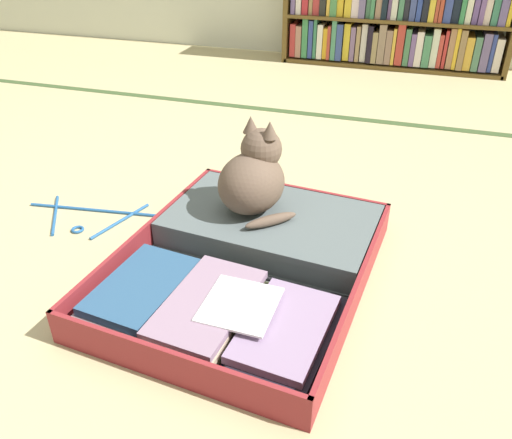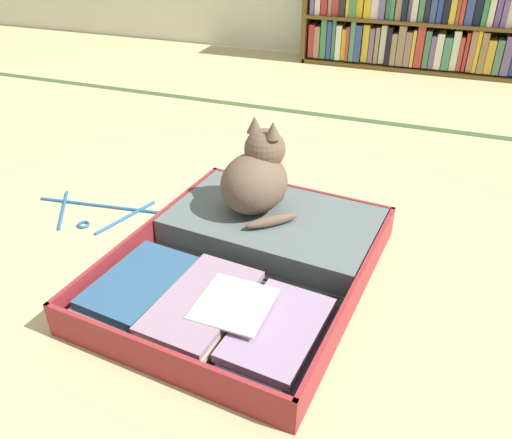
% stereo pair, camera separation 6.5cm
% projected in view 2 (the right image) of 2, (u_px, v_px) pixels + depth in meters
% --- Properties ---
extents(ground_plane, '(10.00, 10.00, 0.00)m').
position_uv_depth(ground_plane, '(210.00, 253.00, 1.56)').
color(ground_plane, tan).
extents(tatami_border, '(4.80, 0.05, 0.00)m').
position_uv_depth(tatami_border, '(317.00, 114.00, 2.56)').
color(tatami_border, '#3A512B').
rests_on(tatami_border, ground_plane).
extents(open_suitcase, '(0.72, 0.87, 0.10)m').
position_uv_depth(open_suitcase, '(249.00, 257.00, 1.47)').
color(open_suitcase, maroon).
rests_on(open_suitcase, ground_plane).
extents(black_cat, '(0.28, 0.27, 0.28)m').
position_uv_depth(black_cat, '(258.00, 177.00, 1.54)').
color(black_cat, brown).
rests_on(black_cat, open_suitcase).
extents(clothes_hanger, '(0.46, 0.27, 0.01)m').
position_uv_depth(clothes_hanger, '(96.00, 212.00, 1.76)').
color(clothes_hanger, '#235996').
rests_on(clothes_hanger, ground_plane).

